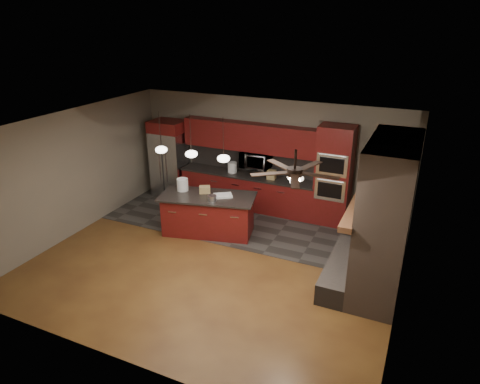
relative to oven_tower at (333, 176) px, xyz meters
The scene contains 22 objects.
ground 3.40m from the oven_tower, 122.27° to the right, with size 7.00×7.00×0.00m, color brown.
ceiling 3.57m from the oven_tower, 122.27° to the right, with size 7.00×6.00×0.02m, color white.
back_wall 1.74m from the oven_tower, 169.75° to the left, with size 7.00×0.02×2.80m, color #655E51.
right_wall 3.25m from the oven_tower, 56.24° to the right, with size 0.02×6.00×2.80m, color #655E51.
left_wall 5.86m from the oven_tower, 152.62° to the right, with size 0.02×6.00×2.80m, color #655E51.
slate_tile_patch 2.26m from the oven_tower, 152.30° to the right, with size 7.00×2.40×0.01m, color #383532.
fireplace_column 2.66m from the oven_tower, 59.73° to the right, with size 1.30×2.10×2.80m.
back_cabinetry 2.20m from the oven_tower, behind, with size 3.59×0.64×2.20m.
oven_tower is the anchor object (origin of this frame).
microwave 1.98m from the oven_tower, behind, with size 0.73×0.41×0.50m, color silver.
refrigerator 4.44m from the oven_tower, behind, with size 0.89×0.75×2.09m.
kitchen_island 3.03m from the oven_tower, 145.31° to the right, with size 2.28×1.42×0.92m.
white_bucket 3.50m from the oven_tower, 152.33° to the right, with size 0.26×0.26×0.28m, color silver.
paint_can 2.90m from the oven_tower, 139.24° to the right, with size 0.19×0.19×0.13m, color #AFB0B4.
paint_tray 2.63m from the oven_tower, 143.23° to the right, with size 0.40×0.28×0.04m, color white.
cardboard_box 3.00m from the oven_tower, 148.93° to the right, with size 0.24×0.18×0.15m, color #9A814F.
counter_bucket 2.61m from the oven_tower, behind, with size 0.23×0.23×0.27m, color white.
counter_box 1.52m from the oven_tower, behind, with size 0.21×0.16×0.23m, color #9D8251.
pendant_left 3.97m from the oven_tower, 149.26° to the right, with size 0.26×0.26×0.92m.
pendant_center 3.37m from the oven_tower, 142.53° to the right, with size 0.26×0.26×0.92m.
pendant_right 2.83m from the oven_tower, 132.87° to the right, with size 0.26×0.26×0.92m.
ceiling_fan 3.72m from the oven_tower, 88.36° to the right, with size 1.27×1.33×0.41m.
Camera 1 is at (3.54, -6.68, 4.64)m, focal length 32.00 mm.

